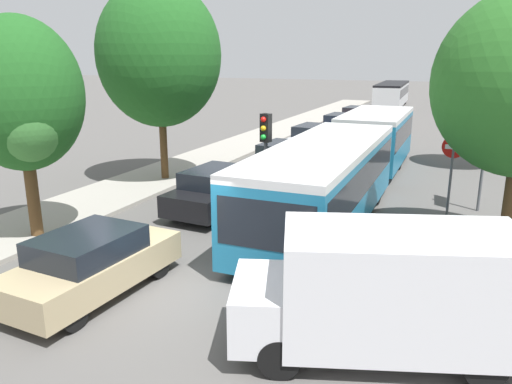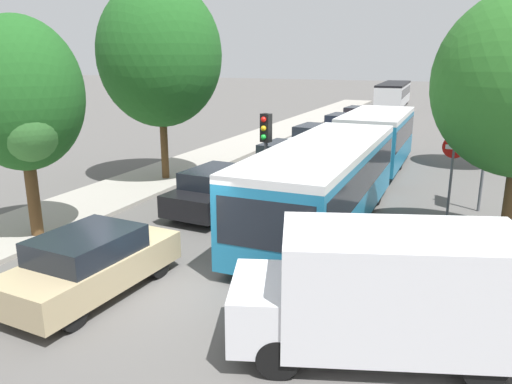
# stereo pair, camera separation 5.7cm
# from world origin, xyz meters

# --- Properties ---
(ground_plane) EXTENTS (200.00, 200.00, 0.00)m
(ground_plane) POSITION_xyz_m (0.00, 0.00, 0.00)
(ground_plane) COLOR #565451
(kerb_strip_left) EXTENTS (3.20, 54.77, 0.14)m
(kerb_strip_left) POSITION_xyz_m (-6.32, 22.39, 0.07)
(kerb_strip_left) COLOR #9E998E
(kerb_strip_left) RESTS_ON ground
(articulated_bus) EXTENTS (2.81, 17.60, 2.61)m
(articulated_bus) POSITION_xyz_m (1.95, 9.43, 1.51)
(articulated_bus) COLOR teal
(articulated_bus) RESTS_ON ground
(city_bus_rear) EXTENTS (3.04, 11.44, 2.44)m
(city_bus_rear) POSITION_xyz_m (-1.69, 44.77, 1.41)
(city_bus_rear) COLOR silver
(city_bus_rear) RESTS_ON ground
(queued_car_tan) EXTENTS (2.04, 4.32, 1.47)m
(queued_car_tan) POSITION_xyz_m (-1.47, -0.84, 0.74)
(queued_car_tan) COLOR tan
(queued_car_tan) RESTS_ON ground
(queued_car_black) EXTENTS (2.11, 4.45, 1.51)m
(queued_car_black) POSITION_xyz_m (-1.71, 5.71, 0.77)
(queued_car_black) COLOR black
(queued_car_black) RESTS_ON ground
(queued_car_green) EXTENTS (2.03, 4.28, 1.45)m
(queued_car_green) POSITION_xyz_m (-1.57, 11.78, 0.74)
(queued_car_green) COLOR #236638
(queued_car_green) RESTS_ON ground
(queued_car_silver) EXTENTS (2.16, 4.56, 1.55)m
(queued_car_silver) POSITION_xyz_m (-1.73, 17.16, 0.78)
(queued_car_silver) COLOR #B7BABF
(queued_car_silver) RESTS_ON ground
(queued_car_blue) EXTENTS (2.13, 4.50, 1.53)m
(queued_car_blue) POSITION_xyz_m (-1.64, 23.02, 0.77)
(queued_car_blue) COLOR #284799
(queued_car_blue) RESTS_ON ground
(queued_car_red) EXTENTS (2.02, 4.27, 1.45)m
(queued_car_red) POSITION_xyz_m (-1.92, 28.90, 0.73)
(queued_car_red) COLOR #B21E19
(queued_car_red) RESTS_ON ground
(white_van) EXTENTS (5.36, 3.46, 2.31)m
(white_van) POSITION_xyz_m (4.89, -0.63, 1.24)
(white_van) COLOR silver
(white_van) RESTS_ON ground
(traffic_light) EXTENTS (0.36, 0.38, 3.40)m
(traffic_light) POSITION_xyz_m (-0.04, 5.85, 2.50)
(traffic_light) COLOR #56595E
(traffic_light) RESTS_ON ground
(no_entry_sign) EXTENTS (0.70, 0.08, 2.82)m
(no_entry_sign) POSITION_xyz_m (5.54, 7.44, 1.88)
(no_entry_sign) COLOR #56595E
(no_entry_sign) RESTS_ON ground
(direction_sign_post) EXTENTS (0.16, 1.40, 3.60)m
(direction_sign_post) POSITION_xyz_m (6.48, 9.29, 2.57)
(direction_sign_post) COLOR #56595E
(direction_sign_post) RESTS_ON ground
(tree_left_near) EXTENTS (3.35, 3.35, 6.25)m
(tree_left_near) POSITION_xyz_m (-5.27, 1.23, 4.04)
(tree_left_near) COLOR #51381E
(tree_left_near) RESTS_ON ground
(tree_left_mid) EXTENTS (4.96, 4.96, 8.07)m
(tree_left_mid) POSITION_xyz_m (-5.78, 8.68, 5.19)
(tree_left_mid) COLOR #51381E
(tree_left_mid) RESTS_ON ground
(tree_right_mid) EXTENTS (3.58, 3.58, 6.04)m
(tree_right_mid) POSITION_xyz_m (7.03, 16.73, 4.20)
(tree_right_mid) COLOR #51381E
(tree_right_mid) RESTS_ON ground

